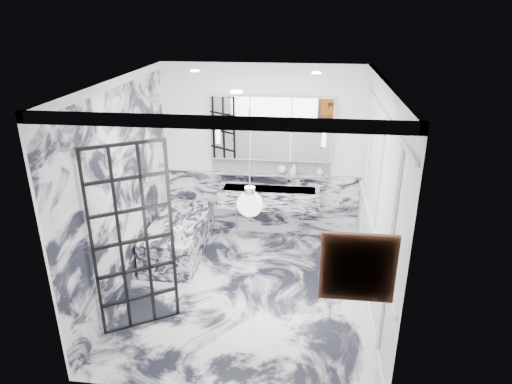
# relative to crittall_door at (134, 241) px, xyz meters

# --- Properties ---
(floor) EXTENTS (3.60, 3.60, 0.00)m
(floor) POSITION_rel_crittall_door_xyz_m (1.17, 0.82, -1.13)
(floor) COLOR silver
(floor) RESTS_ON ground
(ceiling) EXTENTS (3.60, 3.60, 0.00)m
(ceiling) POSITION_rel_crittall_door_xyz_m (1.17, 0.82, 1.67)
(ceiling) COLOR white
(ceiling) RESTS_ON wall_back
(wall_back) EXTENTS (3.60, 0.00, 3.60)m
(wall_back) POSITION_rel_crittall_door_xyz_m (1.17, 2.62, 0.27)
(wall_back) COLOR white
(wall_back) RESTS_ON floor
(wall_front) EXTENTS (3.60, 0.00, 3.60)m
(wall_front) POSITION_rel_crittall_door_xyz_m (1.17, -0.98, 0.27)
(wall_front) COLOR white
(wall_front) RESTS_ON floor
(wall_left) EXTENTS (0.00, 3.60, 3.60)m
(wall_left) POSITION_rel_crittall_door_xyz_m (-0.43, 0.82, 0.27)
(wall_left) COLOR white
(wall_left) RESTS_ON floor
(wall_right) EXTENTS (0.00, 3.60, 3.60)m
(wall_right) POSITION_rel_crittall_door_xyz_m (2.77, 0.82, 0.27)
(wall_right) COLOR white
(wall_right) RESTS_ON floor
(marble_clad_back) EXTENTS (3.18, 0.05, 1.05)m
(marble_clad_back) POSITION_rel_crittall_door_xyz_m (1.17, 2.59, -0.60)
(marble_clad_back) COLOR silver
(marble_clad_back) RESTS_ON floor
(marble_clad_left) EXTENTS (0.02, 3.56, 2.68)m
(marble_clad_left) POSITION_rel_crittall_door_xyz_m (-0.42, 0.82, 0.21)
(marble_clad_left) COLOR silver
(marble_clad_left) RESTS_ON floor
(panel_molding) EXTENTS (0.03, 3.40, 2.30)m
(panel_molding) POSITION_rel_crittall_door_xyz_m (2.75, 0.82, 0.17)
(panel_molding) COLOR white
(panel_molding) RESTS_ON floor
(soap_bottle_a) EXTENTS (0.10, 0.10, 0.21)m
(soap_bottle_a) POSITION_rel_crittall_door_xyz_m (1.70, 2.53, 0.06)
(soap_bottle_a) COLOR #8C5919
(soap_bottle_a) RESTS_ON ledge
(soap_bottle_b) EXTENTS (0.08, 0.08, 0.16)m
(soap_bottle_b) POSITION_rel_crittall_door_xyz_m (1.67, 2.53, 0.04)
(soap_bottle_b) COLOR #4C4C51
(soap_bottle_b) RESTS_ON ledge
(soap_bottle_c) EXTENTS (0.12, 0.12, 0.14)m
(soap_bottle_c) POSITION_rel_crittall_door_xyz_m (2.11, 2.53, 0.03)
(soap_bottle_c) COLOR silver
(soap_bottle_c) RESTS_ON ledge
(face_pot) EXTENTS (0.13, 0.13, 0.13)m
(face_pot) POSITION_rel_crittall_door_xyz_m (1.50, 2.53, 0.04)
(face_pot) COLOR white
(face_pot) RESTS_ON ledge
(amber_bottle) EXTENTS (0.04, 0.04, 0.10)m
(amber_bottle) POSITION_rel_crittall_door_xyz_m (1.70, 2.53, 0.01)
(amber_bottle) COLOR #8C5919
(amber_bottle) RESTS_ON ledge
(flower_vase) EXTENTS (0.09, 0.09, 0.12)m
(flower_vase) POSITION_rel_crittall_door_xyz_m (0.17, 1.07, -0.52)
(flower_vase) COLOR silver
(flower_vase) RESTS_ON bathtub
(crittall_door) EXTENTS (0.77, 0.50, 2.26)m
(crittall_door) POSITION_rel_crittall_door_xyz_m (0.00, 0.00, 0.00)
(crittall_door) COLOR black
(crittall_door) RESTS_ON floor
(artwork) EXTENTS (0.54, 0.05, 0.54)m
(artwork) POSITION_rel_crittall_door_xyz_m (2.37, -0.94, 0.41)
(artwork) COLOR #B34E12
(artwork) RESTS_ON wall_front
(pendant_light) EXTENTS (0.25, 0.25, 0.25)m
(pendant_light) POSITION_rel_crittall_door_xyz_m (1.38, -0.45, 0.72)
(pendant_light) COLOR white
(pendant_light) RESTS_ON ceiling
(trough_sink) EXTENTS (1.60, 0.45, 0.30)m
(trough_sink) POSITION_rel_crittall_door_xyz_m (1.32, 2.37, -0.40)
(trough_sink) COLOR silver
(trough_sink) RESTS_ON wall_back
(ledge) EXTENTS (1.90, 0.14, 0.04)m
(ledge) POSITION_rel_crittall_door_xyz_m (1.32, 2.54, -0.06)
(ledge) COLOR silver
(ledge) RESTS_ON wall_back
(subway_tile) EXTENTS (1.90, 0.03, 0.23)m
(subway_tile) POSITION_rel_crittall_door_xyz_m (1.32, 2.60, 0.08)
(subway_tile) COLOR white
(subway_tile) RESTS_ON wall_back
(mirror_cabinet) EXTENTS (1.90, 0.16, 1.00)m
(mirror_cabinet) POSITION_rel_crittall_door_xyz_m (1.32, 2.54, 0.69)
(mirror_cabinet) COLOR white
(mirror_cabinet) RESTS_ON wall_back
(sconce_left) EXTENTS (0.07, 0.07, 0.40)m
(sconce_left) POSITION_rel_crittall_door_xyz_m (0.50, 2.45, 0.65)
(sconce_left) COLOR white
(sconce_left) RESTS_ON mirror_cabinet
(sconce_right) EXTENTS (0.07, 0.07, 0.40)m
(sconce_right) POSITION_rel_crittall_door_xyz_m (2.14, 2.45, 0.65)
(sconce_right) COLOR white
(sconce_right) RESTS_ON mirror_cabinet
(bathtub) EXTENTS (0.75, 1.65, 0.55)m
(bathtub) POSITION_rel_crittall_door_xyz_m (-0.01, 1.71, -0.85)
(bathtub) COLOR silver
(bathtub) RESTS_ON floor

